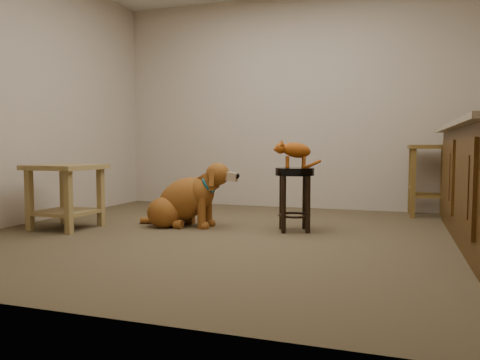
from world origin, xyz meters
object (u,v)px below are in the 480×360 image
(wood_stool, at_px, (428,179))
(side_table, at_px, (66,187))
(padded_stool, at_px, (295,186))
(golden_retriever, at_px, (185,201))
(tabby_kitten, at_px, (294,151))

(wood_stool, height_order, side_table, wood_stool)
(padded_stool, height_order, golden_retriever, golden_retriever)
(padded_stool, bearing_deg, wood_stool, 48.26)
(golden_retriever, bearing_deg, padded_stool, 2.99)
(side_table, distance_m, golden_retriever, 1.10)
(padded_stool, bearing_deg, side_table, -165.10)
(padded_stool, height_order, wood_stool, wood_stool)
(side_table, bearing_deg, golden_retriever, 25.03)
(padded_stool, bearing_deg, golden_retriever, -175.73)
(side_table, distance_m, tabby_kitten, 2.11)
(side_table, height_order, tabby_kitten, tabby_kitten)
(padded_stool, bearing_deg, tabby_kitten, -167.42)
(wood_stool, distance_m, golden_retriever, 2.63)
(side_table, bearing_deg, padded_stool, 14.90)
(padded_stool, relative_size, golden_retriever, 0.55)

